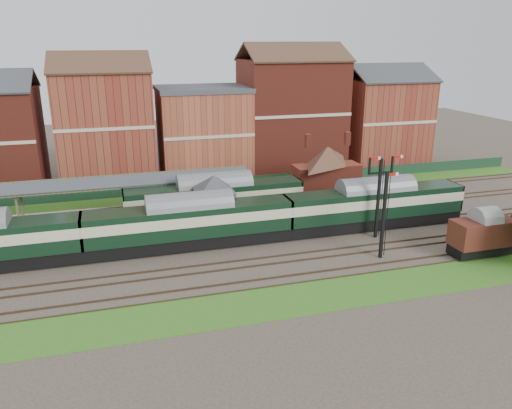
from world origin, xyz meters
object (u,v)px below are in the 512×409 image
object	(u,v)px
dmu_train	(190,222)
goods_van_a	(483,234)
signal_box	(215,202)
platform_railcar	(215,198)
semaphore_bracket	(379,192)

from	to	relation	value
dmu_train	goods_van_a	xyz separation A→B (m)	(25.08, -9.00, -0.56)
signal_box	platform_railcar	size ratio (longest dim) A/B	0.32
dmu_train	platform_railcar	xyz separation A→B (m)	(3.68, 6.50, -0.02)
semaphore_bracket	signal_box	bearing A→B (deg)	159.08
goods_van_a	dmu_train	bearing A→B (deg)	160.26
signal_box	goods_van_a	world-z (taller)	signal_box
semaphore_bracket	goods_van_a	world-z (taller)	semaphore_bracket
signal_box	semaphore_bracket	size ratio (longest dim) A/B	0.73
dmu_train	semaphore_bracket	bearing A→B (deg)	-7.89
signal_box	semaphore_bracket	distance (m)	16.16
semaphore_bracket	platform_railcar	xyz separation A→B (m)	(-14.36, 9.00, -2.08)
semaphore_bracket	platform_railcar	bearing A→B (deg)	147.92
dmu_train	goods_van_a	world-z (taller)	dmu_train
semaphore_bracket	platform_railcar	world-z (taller)	semaphore_bracket
semaphore_bracket	dmu_train	size ratio (longest dim) A/B	0.14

